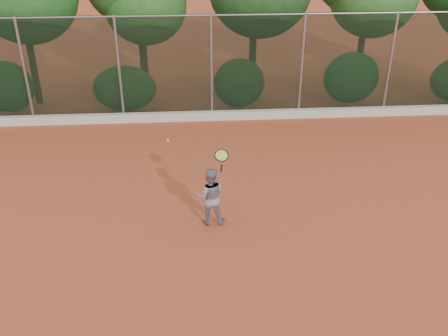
{
  "coord_description": "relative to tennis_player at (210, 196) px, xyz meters",
  "views": [
    {
      "loc": [
        -0.68,
        -8.95,
        6.62
      ],
      "look_at": [
        0.0,
        1.0,
        1.25
      ],
      "focal_mm": 40.0,
      "sensor_mm": 36.0,
      "label": 1
    }
  ],
  "objects": [
    {
      "name": "ground",
      "position": [
        0.34,
        -0.69,
        -0.7
      ],
      "size": [
        80.0,
        80.0,
        0.0
      ],
      "primitive_type": "plane",
      "color": "#B54B2A",
      "rests_on": "ground"
    },
    {
      "name": "concrete_curb",
      "position": [
        0.34,
        6.13,
        -0.55
      ],
      "size": [
        24.0,
        0.2,
        0.3
      ],
      "primitive_type": "cube",
      "color": "beige",
      "rests_on": "ground"
    },
    {
      "name": "tennis_player",
      "position": [
        0.0,
        0.0,
        0.0
      ],
      "size": [
        0.71,
        0.57,
        1.4
      ],
      "primitive_type": "imported",
      "rotation": [
        0.0,
        0.0,
        3.07
      ],
      "color": "gray",
      "rests_on": "ground"
    },
    {
      "name": "tennis_ball_in_flight",
      "position": [
        -0.91,
        0.52,
        1.18
      ],
      "size": [
        0.06,
        0.06,
        0.06
      ],
      "color": "#E9F337",
      "rests_on": "ground"
    },
    {
      "name": "tennis_racket",
      "position": [
        0.26,
        -0.01,
        1.0
      ],
      "size": [
        0.33,
        0.31,
        0.59
      ],
      "color": "black",
      "rests_on": "ground"
    },
    {
      "name": "chainlink_fence",
      "position": [
        0.34,
        6.31,
        1.16
      ],
      "size": [
        24.09,
        0.09,
        3.5
      ],
      "color": "black",
      "rests_on": "ground"
    }
  ]
}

